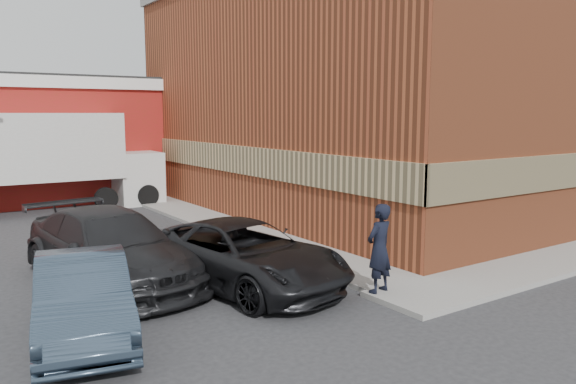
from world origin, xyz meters
TOP-DOWN VIEW (x-y plane):
  - ground at (0.00, 0.00)m, footprint 90.00×90.00m
  - brick_building at (8.50, 9.00)m, footprint 14.25×18.25m
  - sidewalk_west at (0.60, 9.00)m, footprint 1.80×18.00m
  - man at (-0.20, -0.25)m, footprint 0.78×0.59m
  - sedan at (-6.04, 1.14)m, footprint 2.45×4.63m
  - suv_a at (-2.25, 2.05)m, footprint 3.53×5.82m
  - suv_b at (-4.69, 3.96)m, footprint 3.21×6.20m
  - box_truck at (-3.22, 15.37)m, footprint 8.11×2.66m

SIDE VIEW (x-z plane):
  - ground at x=0.00m, z-range 0.00..0.00m
  - sidewalk_west at x=0.60m, z-range 0.00..0.12m
  - sedan at x=-6.04m, z-range 0.00..1.45m
  - suv_a at x=-2.25m, z-range 0.00..1.51m
  - suv_b at x=-4.69m, z-range 0.00..1.72m
  - man at x=-0.20m, z-range 0.12..2.06m
  - box_truck at x=-3.22m, z-range 0.30..4.27m
  - brick_building at x=8.50m, z-range 0.00..9.36m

